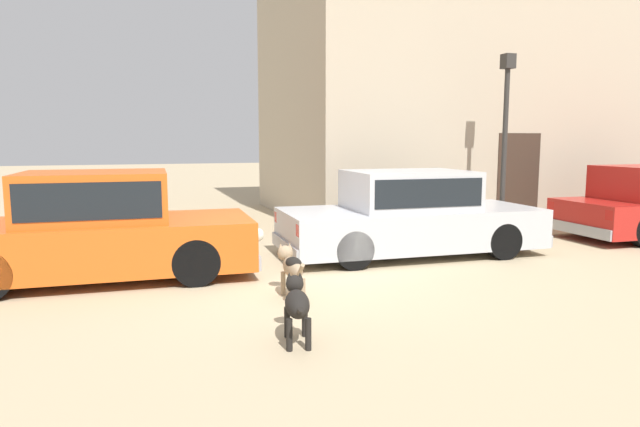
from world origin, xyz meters
name	(u,v)px	position (x,y,z in m)	size (l,w,h in m)	color
ground_plane	(298,280)	(0.00, 0.00, 0.00)	(80.00, 80.00, 0.00)	tan
parked_sedan_nearest	(99,227)	(-2.62, 0.96, 0.74)	(4.36, 1.90, 1.51)	#D15619
parked_sedan_second	(410,214)	(2.29, 1.08, 0.71)	(4.55, 1.90, 1.44)	#B2B5BA
apartment_block	(510,60)	(8.01, 6.21, 4.17)	(13.07, 6.20, 8.35)	tan
stray_dog_spotted	(297,303)	(-0.68, -2.29, 0.39)	(0.35, 0.95, 0.62)	black
stray_dog_tan	(291,266)	(-0.32, -0.81, 0.40)	(0.21, 1.02, 0.64)	#997F60
street_lamp	(506,121)	(4.86, 2.04, 2.33)	(0.22, 0.22, 3.60)	#2D2B28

